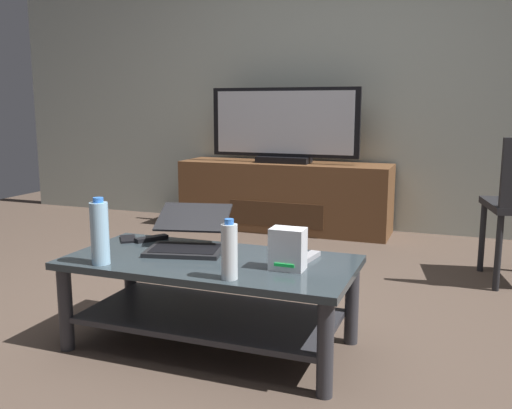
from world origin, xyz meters
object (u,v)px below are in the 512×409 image
(soundbar_remote, at_px, (309,257))
(router_box, at_px, (288,249))
(cell_phone, at_px, (128,239))
(coffee_table, at_px, (210,286))
(water_bottle_far, at_px, (100,233))
(television, at_px, (284,127))
(tv_remote, at_px, (151,239))
(media_cabinet, at_px, (284,196))
(laptop, at_px, (189,236))
(water_bottle_near, at_px, (229,251))

(soundbar_remote, bearing_deg, router_box, -95.55)
(cell_phone, height_order, soundbar_remote, soundbar_remote)
(coffee_table, height_order, cell_phone, cell_phone)
(coffee_table, distance_m, water_bottle_far, 0.51)
(television, xyz_separation_m, tv_remote, (0.01, -2.08, -0.45))
(soundbar_remote, bearing_deg, cell_phone, -173.88)
(coffee_table, height_order, soundbar_remote, soundbar_remote)
(media_cabinet, xyz_separation_m, router_box, (0.75, -2.32, 0.19))
(router_box, relative_size, cell_phone, 1.18)
(soundbar_remote, bearing_deg, laptop, -170.32)
(television, distance_m, laptop, 2.20)
(television, relative_size, water_bottle_near, 5.41)
(water_bottle_near, distance_m, tv_remote, 0.72)
(cell_phone, bearing_deg, soundbar_remote, -39.05)
(water_bottle_near, distance_m, soundbar_remote, 0.43)
(media_cabinet, distance_m, tv_remote, 2.11)
(water_bottle_far, bearing_deg, cell_phone, 108.19)
(router_box, bearing_deg, cell_phone, 167.21)
(media_cabinet, height_order, water_bottle_near, water_bottle_near)
(router_box, bearing_deg, television, 108.11)
(coffee_table, bearing_deg, water_bottle_far, -149.98)
(media_cabinet, bearing_deg, tv_remote, -89.86)
(coffee_table, relative_size, laptop, 2.71)
(media_cabinet, distance_m, cell_phone, 2.13)
(laptop, bearing_deg, coffee_table, -37.15)
(coffee_table, height_order, television, television)
(soundbar_remote, bearing_deg, coffee_table, -152.56)
(router_box, xyz_separation_m, water_bottle_far, (-0.73, -0.19, 0.05))
(router_box, distance_m, cell_phone, 0.89)
(media_cabinet, relative_size, television, 1.41)
(media_cabinet, xyz_separation_m, laptop, (0.24, -2.17, 0.16))
(media_cabinet, relative_size, cell_phone, 12.40)
(tv_remote, bearing_deg, coffee_table, 5.96)
(cell_phone, height_order, tv_remote, tv_remote)
(laptop, distance_m, tv_remote, 0.25)
(water_bottle_near, bearing_deg, coffee_table, 129.88)
(coffee_table, distance_m, laptop, 0.27)
(laptop, distance_m, soundbar_remote, 0.55)
(coffee_table, relative_size, television, 0.98)
(water_bottle_near, bearing_deg, tv_remote, 144.52)
(coffee_table, bearing_deg, router_box, -4.60)
(coffee_table, xyz_separation_m, cell_phone, (-0.51, 0.17, 0.12))
(laptop, relative_size, tv_remote, 2.80)
(laptop, xyz_separation_m, water_bottle_far, (-0.22, -0.34, 0.07))
(coffee_table, bearing_deg, soundbar_remote, 19.44)
(water_bottle_far, bearing_deg, media_cabinet, 90.45)
(coffee_table, relative_size, water_bottle_near, 5.33)
(water_bottle_far, bearing_deg, television, 90.46)
(water_bottle_near, relative_size, water_bottle_far, 0.83)
(coffee_table, relative_size, cell_phone, 8.66)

